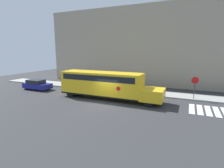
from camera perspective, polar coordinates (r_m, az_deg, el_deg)
name	(u,v)px	position (r m, az deg, el deg)	size (l,w,h in m)	color
ground_plane	(105,104)	(18.56, -2.31, -6.44)	(60.00, 60.00, 0.00)	#333335
sidewalk_strip	(126,90)	(24.34, 4.47, -2.10)	(44.00, 3.00, 0.15)	#9E9E99
building_backdrop	(139,46)	(29.94, 8.91, 12.01)	(32.00, 4.00, 12.38)	#9E937F
crosswalk_stripes	(208,110)	(18.80, 28.91, -7.58)	(3.30, 3.20, 0.01)	white
school_bus	(105,84)	(20.10, -2.35, 0.09)	(11.94, 2.57, 3.09)	yellow
parked_car	(37,85)	(27.28, -23.28, -0.19)	(4.10, 1.78, 1.43)	navy
stop_sign	(195,85)	(21.63, 25.40, -0.16)	(0.76, 0.10, 2.65)	#38383A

